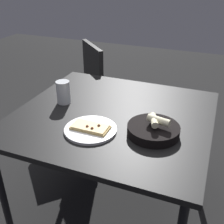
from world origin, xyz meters
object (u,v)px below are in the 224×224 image
at_px(pizza_plate, 91,129).
at_px(bread_basket, 154,129).
at_px(dining_table, 113,122).
at_px(chair_near, 81,88).
at_px(beer_glass, 63,94).

xyz_separation_m(pizza_plate, bread_basket, (0.31, 0.09, 0.02)).
bearing_deg(pizza_plate, bread_basket, 15.67).
bearing_deg(bread_basket, dining_table, 154.64).
bearing_deg(dining_table, chair_near, 129.78).
distance_m(dining_table, chair_near, 0.92).
distance_m(pizza_plate, chair_near, 1.08).
height_order(pizza_plate, beer_glass, beer_glass).
distance_m(pizza_plate, beer_glass, 0.38).
distance_m(dining_table, beer_glass, 0.35).
height_order(bread_basket, chair_near, chair_near).
bearing_deg(bread_basket, pizza_plate, -164.33).
relative_size(dining_table, beer_glass, 7.85).
xyz_separation_m(pizza_plate, beer_glass, (-0.29, 0.23, 0.05)).
distance_m(pizza_plate, bread_basket, 0.32).
height_order(dining_table, bread_basket, bread_basket).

